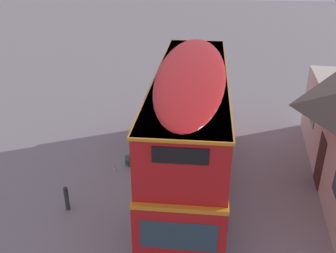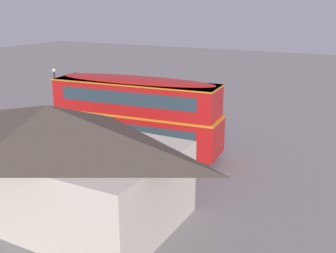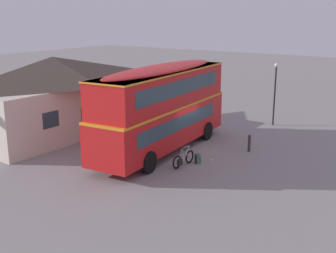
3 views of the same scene
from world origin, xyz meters
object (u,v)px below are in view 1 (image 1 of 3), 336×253
(water_bottle_clear_plastic, at_px, (115,169))
(kerb_bollard, at_px, (67,198))
(touring_bicycle, at_px, (142,150))
(backpack_on_ground, at_px, (129,160))
(double_decker_bus, at_px, (190,121))

(water_bottle_clear_plastic, xyz_separation_m, kerb_bollard, (2.79, -0.87, 0.39))
(touring_bicycle, relative_size, kerb_bollard, 1.81)
(water_bottle_clear_plastic, bearing_deg, kerb_bollard, -17.34)
(kerb_bollard, bearing_deg, touring_bicycle, 157.36)
(backpack_on_ground, relative_size, kerb_bollard, 0.56)
(double_decker_bus, height_order, touring_bicycle, double_decker_bus)
(double_decker_bus, distance_m, backpack_on_ground, 3.64)
(touring_bicycle, distance_m, backpack_on_ground, 0.91)
(touring_bicycle, bearing_deg, water_bottle_clear_plastic, -32.30)
(touring_bicycle, height_order, backpack_on_ground, touring_bicycle)
(touring_bicycle, xyz_separation_m, kerb_bollard, (4.15, -1.73, 0.13))
(double_decker_bus, height_order, kerb_bollard, double_decker_bus)
(touring_bicycle, bearing_deg, double_decker_bus, 57.50)
(double_decker_bus, bearing_deg, touring_bicycle, -122.50)
(water_bottle_clear_plastic, distance_m, kerb_bollard, 2.95)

